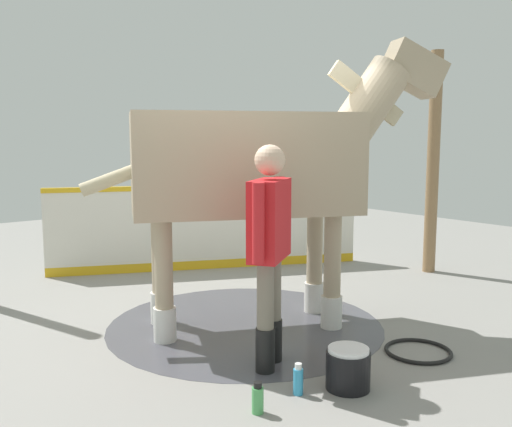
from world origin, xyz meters
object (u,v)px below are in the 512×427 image
at_px(bottle_spray, 258,399).
at_px(wash_bucket, 348,368).
at_px(hose_coil, 418,351).
at_px(horse, 259,166).
at_px(bottle_shampoo, 298,380).
at_px(handler, 269,240).

bearing_deg(bottle_spray, wash_bucket, -9.25).
height_order(bottle_spray, hose_coil, bottle_spray).
xyz_separation_m(horse, bottle_spray, (-1.11, -1.37, -1.43)).
bearing_deg(hose_coil, bottle_shampoo, 177.10).
height_order(wash_bucket, hose_coil, wash_bucket).
bearing_deg(horse, bottle_shampoo, -92.99).
bearing_deg(hose_coil, bottle_spray, 178.91).
bearing_deg(hose_coil, wash_bucket, -174.80).
bearing_deg(handler, wash_bucket, 160.81).
relative_size(horse, bottle_spray, 15.17).
bearing_deg(handler, bottle_spray, 99.88).
xyz_separation_m(handler, bottle_spray, (-0.55, -0.54, -0.91)).
relative_size(horse, bottle_shampoo, 14.26).
bearing_deg(bottle_spray, hose_coil, -1.09).
bearing_deg(bottle_shampoo, horse, 61.66).
xyz_separation_m(horse, hose_coil, (0.58, -1.40, -1.51)).
height_order(handler, wash_bucket, handler).
xyz_separation_m(bottle_spray, hose_coil, (1.69, -0.03, -0.08)).
distance_m(bottle_shampoo, bottle_spray, 0.39).
xyz_separation_m(horse, wash_bucket, (-0.38, -1.49, -1.38)).
height_order(horse, hose_coil, horse).
bearing_deg(bottle_shampoo, wash_bucket, -24.10).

